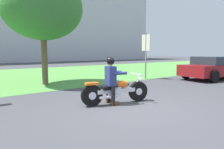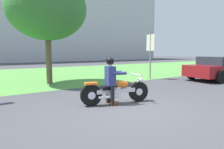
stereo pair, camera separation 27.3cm
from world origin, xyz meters
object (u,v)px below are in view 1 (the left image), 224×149
object	(u,v)px
sign_banner	(146,49)
car_parked	(215,67)
motorcycle_lead	(116,91)
rider_lead	(111,77)
tree_roadside	(43,8)

from	to	relation	value
sign_banner	car_parked	distance (m)	4.13
sign_banner	motorcycle_lead	bearing A→B (deg)	-145.66
car_parked	rider_lead	bearing A→B (deg)	-166.91
motorcycle_lead	car_parked	size ratio (longest dim) A/B	0.46
rider_lead	motorcycle_lead	bearing A→B (deg)	-0.87
car_parked	sign_banner	bearing A→B (deg)	150.74
motorcycle_lead	car_parked	bearing A→B (deg)	19.83
motorcycle_lead	tree_roadside	distance (m)	5.72
motorcycle_lead	sign_banner	world-z (taller)	sign_banner
tree_roadside	rider_lead	bearing A→B (deg)	-86.25
rider_lead	tree_roadside	bearing A→B (deg)	107.57
rider_lead	car_parked	xyz separation A→B (m)	(8.07, 0.79, -0.15)
motorcycle_lead	rider_lead	distance (m)	0.46
rider_lead	car_parked	distance (m)	8.11
motorcycle_lead	car_parked	distance (m)	7.95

